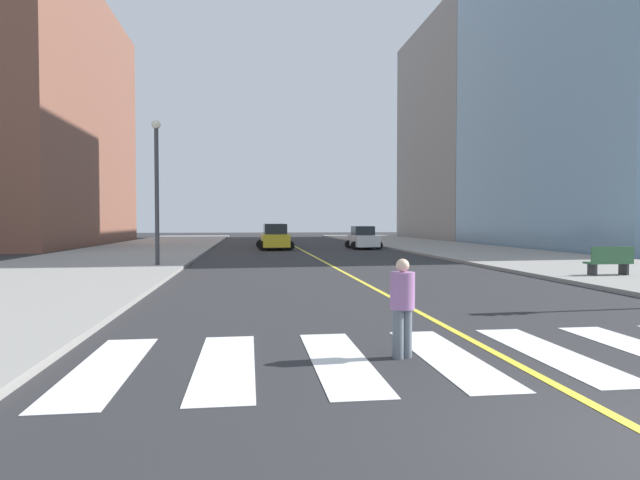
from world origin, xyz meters
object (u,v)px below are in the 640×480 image
car_yellow_nearest (275,238)px  park_bench (610,261)px  car_gray_fourth (272,234)px  street_lamp (157,179)px  pedestrian_crossing (402,303)px  car_white_second (363,238)px  car_black_third (275,236)px

car_yellow_nearest → park_bench: 26.94m
car_gray_fourth → park_bench: 45.64m
car_gray_fourth → street_lamp: 37.44m
park_bench → pedestrian_crossing: pedestrian_crossing is taller
car_gray_fourth → pedestrian_crossing: size_ratio=2.38×
car_white_second → pedestrian_crossing: (-6.84, -35.26, 0.02)m
car_white_second → car_gray_fourth: (-6.70, 19.80, -0.07)m
pedestrian_crossing → car_yellow_nearest: bearing=69.9°
car_black_third → park_bench: car_black_third is taller
car_black_third → park_bench: size_ratio=2.59×
car_white_second → street_lamp: size_ratio=0.60×
park_bench → street_lamp: size_ratio=0.26×
street_lamp → car_yellow_nearest: bearing=68.8°
car_gray_fourth → park_bench: bearing=-76.5°
car_yellow_nearest → car_gray_fourth: car_yellow_nearest is taller
car_black_third → pedestrian_crossing: car_black_third is taller
car_black_third → street_lamp: (-6.69, -22.37, 3.33)m
car_black_third → park_bench: (11.60, -29.99, -0.28)m
car_yellow_nearest → car_black_third: bearing=86.2°
car_gray_fourth → park_bench: car_gray_fourth is taller
park_bench → street_lamp: (-18.29, 7.62, 3.60)m
pedestrian_crossing → street_lamp: 19.99m
car_white_second → car_yellow_nearest: bearing=1.9°
car_gray_fourth → park_bench: size_ratio=2.13×
car_yellow_nearest → car_gray_fourth: size_ratio=1.21×
car_gray_fourth → pedestrian_crossing: 55.07m
car_yellow_nearest → pedestrian_crossing: 35.04m
car_yellow_nearest → pedestrian_crossing: (0.43, -35.04, -0.07)m
car_yellow_nearest → street_lamp: bearing=-112.6°
car_black_third → pedestrian_crossing: size_ratio=2.89×
car_black_third → pedestrian_crossing: 40.83m
car_white_second → car_gray_fourth: 20.90m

